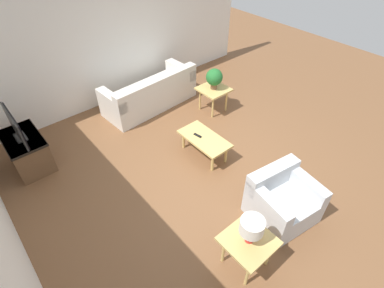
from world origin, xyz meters
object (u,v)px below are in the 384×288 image
(side_table_lamp, at_px, (248,243))
(potted_plant, at_px, (214,78))
(coffee_table, at_px, (204,140))
(sofa, at_px, (151,94))
(tv_stand_chest, at_px, (27,151))
(television, at_px, (15,126))
(table_lamp, at_px, (252,227))
(side_table_plant, at_px, (214,91))
(armchair, at_px, (282,200))

(side_table_lamp, height_order, potted_plant, potted_plant)
(potted_plant, bearing_deg, coffee_table, 130.31)
(sofa, distance_m, tv_stand_chest, 2.71)
(side_table_lamp, xyz_separation_m, television, (3.72, 1.51, 0.39))
(side_table_lamp, bearing_deg, coffee_table, -27.82)
(table_lamp, bearing_deg, potted_plant, -36.69)
(side_table_plant, xyz_separation_m, side_table_lamp, (-2.88, 2.15, 0.00))
(television, bearing_deg, side_table_plant, -102.86)
(side_table_plant, height_order, potted_plant, potted_plant)
(tv_stand_chest, xyz_separation_m, potted_plant, (-0.83, -3.65, 0.47))
(armchair, bearing_deg, television, 134.08)
(tv_stand_chest, distance_m, potted_plant, 3.77)
(television, distance_m, potted_plant, 3.75)
(side_table_lamp, xyz_separation_m, table_lamp, (0.00, 0.00, 0.35))
(coffee_table, height_order, side_table_lamp, side_table_lamp)
(television, bearing_deg, side_table_lamp, -157.92)
(armchair, height_order, side_table_plant, armchair)
(coffee_table, bearing_deg, television, 54.50)
(armchair, distance_m, tv_stand_chest, 4.31)
(side_table_plant, bearing_deg, sofa, 43.10)
(coffee_table, relative_size, television, 1.09)
(side_table_plant, xyz_separation_m, television, (0.83, 3.65, 0.39))
(tv_stand_chest, xyz_separation_m, television, (0.00, 0.00, 0.53))
(armchair, relative_size, side_table_lamp, 1.64)
(armchair, distance_m, potted_plant, 2.97)
(armchair, relative_size, side_table_plant, 1.64)
(sofa, height_order, potted_plant, potted_plant)
(side_table_lamp, bearing_deg, table_lamp, 0.00)
(side_table_plant, relative_size, television, 0.67)
(side_table_lamp, height_order, television, television)
(television, bearing_deg, sofa, -86.36)
(tv_stand_chest, bearing_deg, table_lamp, -157.98)
(coffee_table, relative_size, side_table_plant, 1.63)
(tv_stand_chest, distance_m, table_lamp, 4.04)
(armchair, xyz_separation_m, tv_stand_chest, (3.52, 2.48, 0.01))
(armchair, bearing_deg, side_table_lamp, -159.94)
(armchair, relative_size, coffee_table, 1.01)
(armchair, height_order, potted_plant, potted_plant)
(armchair, bearing_deg, table_lamp, -159.94)
(armchair, bearing_deg, coffee_table, 97.78)
(coffee_table, bearing_deg, tv_stand_chest, 54.45)
(side_table_plant, relative_size, tv_stand_chest, 0.65)
(television, bearing_deg, potted_plant, -102.86)
(armchair, xyz_separation_m, side_table_plant, (2.69, -1.17, 0.15))
(tv_stand_chest, bearing_deg, coffee_table, -125.55)
(armchair, height_order, television, television)
(coffee_table, xyz_separation_m, side_table_plant, (0.96, -1.13, 0.12))
(sofa, relative_size, coffee_table, 2.19)
(armchair, xyz_separation_m, table_lamp, (-0.19, 0.98, 0.50))
(table_lamp, bearing_deg, side_table_lamp, 180.00)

